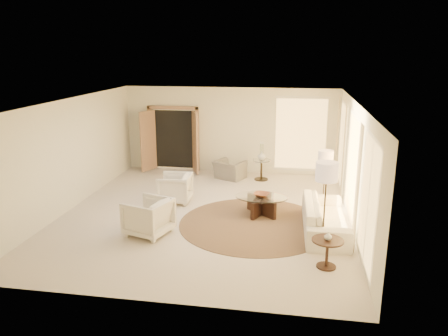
% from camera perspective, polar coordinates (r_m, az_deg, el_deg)
% --- Properties ---
extents(room, '(7.04, 8.04, 2.83)m').
position_cam_1_polar(room, '(10.56, -2.50, 1.09)').
color(room, beige).
rests_on(room, ground).
extents(windows_right, '(0.10, 6.40, 2.40)m').
position_cam_1_polar(windows_right, '(10.53, 16.31, 0.17)').
color(windows_right, '#FDC565').
rests_on(windows_right, room).
extents(window_back_corner, '(1.70, 0.10, 2.40)m').
position_cam_1_polar(window_back_corner, '(14.21, 9.99, 4.36)').
color(window_back_corner, '#FDC565').
rests_on(window_back_corner, room).
extents(curtains_right, '(0.06, 5.20, 2.60)m').
position_cam_1_polar(curtains_right, '(11.41, 15.55, 1.10)').
color(curtains_right, beige).
rests_on(curtains_right, room).
extents(french_doors, '(1.95, 0.66, 2.16)m').
position_cam_1_polar(french_doors, '(14.70, -6.67, 3.73)').
color(french_doors, '#A27A59').
rests_on(french_doors, room).
extents(area_rug, '(4.27, 4.27, 0.01)m').
position_cam_1_polar(area_rug, '(10.39, 4.01, -7.26)').
color(area_rug, '#3B2719').
rests_on(area_rug, room).
extents(sofa, '(0.99, 2.41, 0.70)m').
position_cam_1_polar(sofa, '(10.10, 13.08, -6.24)').
color(sofa, white).
rests_on(sofa, room).
extents(armchair_left, '(0.81, 0.86, 0.85)m').
position_cam_1_polar(armchair_left, '(11.76, -6.44, -2.45)').
color(armchair_left, white).
rests_on(armchair_left, room).
extents(armchair_right, '(1.05, 1.09, 0.90)m').
position_cam_1_polar(armchair_right, '(9.80, -9.87, -6.08)').
color(armchair_right, white).
rests_on(armchair_right, room).
extents(accent_chair, '(1.04, 0.88, 0.77)m').
position_cam_1_polar(accent_chair, '(13.80, 0.76, 0.16)').
color(accent_chair, gray).
rests_on(accent_chair, room).
extents(coffee_table, '(1.55, 1.55, 0.47)m').
position_cam_1_polar(coffee_table, '(10.87, 4.90, -4.61)').
color(coffee_table, black).
rests_on(coffee_table, room).
extents(end_table, '(0.59, 0.59, 0.56)m').
position_cam_1_polar(end_table, '(8.51, 13.34, -10.19)').
color(end_table, black).
rests_on(end_table, room).
extents(side_table, '(0.56, 0.56, 0.65)m').
position_cam_1_polar(side_table, '(13.71, 4.91, 0.03)').
color(side_table, black).
rests_on(side_table, room).
extents(floor_lamp_near, '(0.38, 0.38, 1.56)m').
position_cam_1_polar(floor_lamp_near, '(11.13, 13.12, 1.06)').
color(floor_lamp_near, black).
rests_on(floor_lamp_near, room).
extents(floor_lamp_far, '(0.45, 0.45, 1.84)m').
position_cam_1_polar(floor_lamp_far, '(8.86, 13.25, -0.99)').
color(floor_lamp_far, black).
rests_on(floor_lamp_far, room).
extents(bowl, '(0.47, 0.47, 0.09)m').
position_cam_1_polar(bowl, '(10.80, 4.93, -3.50)').
color(bowl, brown).
rests_on(bowl, coffee_table).
extents(end_vase, '(0.17, 0.17, 0.15)m').
position_cam_1_polar(end_vase, '(8.41, 13.44, -8.64)').
color(end_vase, silver).
rests_on(end_vase, end_table).
extents(side_vase, '(0.34, 0.34, 0.27)m').
position_cam_1_polar(side_vase, '(13.62, 4.95, 1.61)').
color(side_vase, silver).
rests_on(side_vase, side_table).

